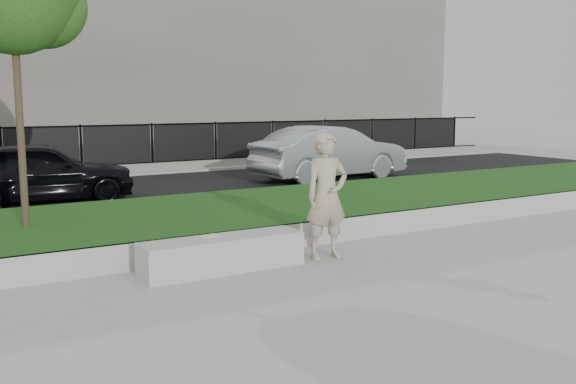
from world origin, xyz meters
TOP-DOWN VIEW (x-y plane):
  - ground at (0.00, 0.00)m, footprint 90.00×90.00m
  - grass_bank at (0.00, 3.00)m, footprint 34.00×4.00m
  - grass_kerb at (0.00, 1.04)m, footprint 34.00×0.08m
  - street at (0.00, 8.50)m, footprint 34.00×7.00m
  - far_pavement at (0.00, 13.00)m, footprint 34.00×3.00m
  - iron_fence at (0.00, 12.00)m, footprint 32.00×0.30m
  - building_facade at (0.00, 20.00)m, footprint 34.00×10.00m
  - stone_bench at (-1.43, 0.40)m, footprint 2.34×0.58m
  - man at (0.22, 0.25)m, footprint 0.72×0.50m
  - book at (-1.56, 0.51)m, footprint 0.23×0.19m
  - car_dark at (-2.58, 7.62)m, footprint 4.25×1.95m
  - car_silver at (5.49, 7.76)m, footprint 4.83×2.01m

SIDE VIEW (x-z plane):
  - ground at x=0.00m, z-range 0.00..0.00m
  - street at x=0.00m, z-range 0.00..0.04m
  - far_pavement at x=0.00m, z-range 0.00..0.12m
  - grass_bank at x=0.00m, z-range 0.00..0.40m
  - grass_kerb at x=0.00m, z-range 0.00..0.40m
  - stone_bench at x=-1.43m, z-range 0.00..0.48m
  - book at x=-1.56m, z-range 0.48..0.50m
  - iron_fence at x=0.00m, z-range -0.21..1.29m
  - car_dark at x=-2.58m, z-range 0.04..1.45m
  - car_silver at x=5.49m, z-range 0.04..1.60m
  - man at x=0.22m, z-range 0.00..1.90m
  - building_facade at x=0.00m, z-range 0.00..10.00m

